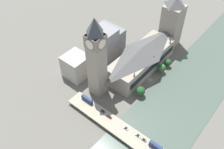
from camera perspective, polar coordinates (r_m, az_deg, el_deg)
The scene contains 19 objects.
ground_plane at distance 246.53m, azimuth 8.68°, elevation -1.24°, with size 600.00×600.00×0.00m, color #605E56.
river_water at distance 237.35m, azimuth 15.79°, elevation -5.10°, with size 58.61×360.00×0.30m, color #47564C.
parliament_hall at distance 248.25m, azimuth 6.82°, elevation 3.78°, with size 28.02×81.03×27.76m.
clock_tower at distance 204.69m, azimuth -3.59°, elevation 4.21°, with size 13.77×13.77×78.71m.
victoria_tower at distance 278.75m, azimuth 13.54°, elevation 11.52°, with size 19.10×19.10×59.93m.
road_bridge at distance 198.87m, azimuth 6.95°, elevation -15.63°, with size 149.23×14.50×4.19m.
double_decker_bus_lead at distance 219.64m, azimuth -5.71°, elevation -5.64°, with size 11.91×2.53×4.79m.
double_decker_bus_mid at distance 195.37m, azimuth 9.97°, elevation -15.88°, with size 11.04×2.57×5.07m.
car_northbound_mid at distance 213.13m, azimuth -2.11°, elevation -8.38°, with size 3.92×1.81×1.37m.
car_northbound_tail at distance 209.56m, azimuth -0.55°, elevation -9.66°, with size 4.36×1.92×1.32m.
car_southbound_lead at distance 203.60m, azimuth 3.19°, elevation -12.15°, with size 4.09×1.79×1.50m.
car_southbound_mid at distance 199.35m, azimuth 7.29°, elevation -14.57°, with size 4.23×1.77×1.44m.
car_southbound_tail at distance 200.82m, azimuth 5.92°, elevation -13.70°, with size 4.49×1.89×1.31m.
city_block_west at distance 257.55m, azimuth -1.95°, elevation 6.89°, with size 23.28×22.68×34.72m.
city_block_center at distance 242.89m, azimuth -8.20°, elevation 1.92°, with size 21.99×21.68×23.84m.
city_block_east at distance 269.40m, azimuth -0.98°, elevation 7.87°, with size 30.63×23.79×27.40m.
tree_embankment_near at distance 251.89m, azimuth 11.25°, elevation 1.53°, with size 8.05×8.05×10.27m.
tree_embankment_mid at distance 259.99m, azimuth 12.65°, elevation 2.69°, with size 7.06×7.06×9.13m.
tree_embankment_far at distance 227.00m, azimuth 6.53°, elevation -3.77°, with size 8.58×8.58×10.57m.
Camera 1 is at (-79.82, 154.00, 175.18)m, focal length 40.00 mm.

